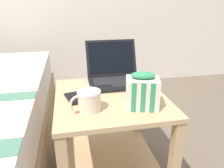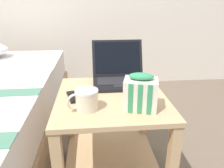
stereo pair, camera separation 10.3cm
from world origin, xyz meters
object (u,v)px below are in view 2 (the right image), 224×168
(laptop, at_px, (119,74))
(cell_phone, at_px, (76,96))
(mug_front_left, at_px, (86,99))
(snack_bag, at_px, (140,93))

(laptop, xyz_separation_m, cell_phone, (-0.24, -0.20, -0.04))
(mug_front_left, bearing_deg, laptop, 60.55)
(laptop, height_order, cell_phone, laptop)
(laptop, relative_size, cell_phone, 2.02)
(laptop, distance_m, cell_phone, 0.32)
(laptop, bearing_deg, snack_bag, -82.33)
(laptop, relative_size, mug_front_left, 2.25)
(laptop, xyz_separation_m, snack_bag, (0.05, -0.35, 0.03))
(mug_front_left, distance_m, snack_bag, 0.24)
(snack_bag, height_order, cell_phone, snack_bag)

